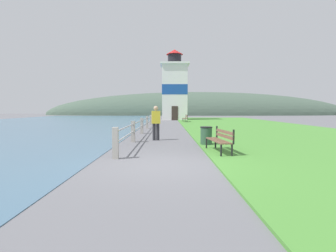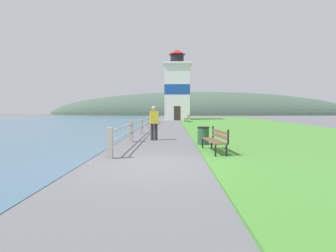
{
  "view_description": "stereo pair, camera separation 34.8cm",
  "coord_description": "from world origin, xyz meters",
  "px_view_note": "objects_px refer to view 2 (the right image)",
  "views": [
    {
      "loc": [
        0.22,
        -7.42,
        1.63
      ],
      "look_at": [
        0.2,
        12.67,
        0.3
      ],
      "focal_mm": 28.0,
      "sensor_mm": 36.0,
      "label": 1
    },
    {
      "loc": [
        0.57,
        -7.42,
        1.63
      ],
      "look_at": [
        0.2,
        12.67,
        0.3
      ],
      "focal_mm": 28.0,
      "sensor_mm": 36.0,
      "label": 2
    }
  ],
  "objects_px": {
    "park_bench_near": "(216,139)",
    "trash_bin": "(203,136)",
    "lighthouse": "(177,89)",
    "person_strolling": "(154,122)",
    "park_bench_midway": "(187,118)"
  },
  "relations": [
    {
      "from": "park_bench_midway",
      "to": "lighthouse",
      "type": "height_order",
      "value": "lighthouse"
    },
    {
      "from": "park_bench_near",
      "to": "lighthouse",
      "type": "distance_m",
      "value": 29.45
    },
    {
      "from": "park_bench_midway",
      "to": "trash_bin",
      "type": "distance_m",
      "value": 20.14
    },
    {
      "from": "park_bench_near",
      "to": "trash_bin",
      "type": "xyz_separation_m",
      "value": [
        -0.23,
        1.99,
        -0.12
      ]
    },
    {
      "from": "person_strolling",
      "to": "trash_bin",
      "type": "xyz_separation_m",
      "value": [
        2.31,
        -2.0,
        -0.54
      ]
    },
    {
      "from": "lighthouse",
      "to": "person_strolling",
      "type": "bearing_deg",
      "value": -93.58
    },
    {
      "from": "lighthouse",
      "to": "trash_bin",
      "type": "xyz_separation_m",
      "value": [
        0.73,
        -27.18,
        -4.1
      ]
    },
    {
      "from": "trash_bin",
      "to": "park_bench_midway",
      "type": "bearing_deg",
      "value": 88.82
    },
    {
      "from": "park_bench_midway",
      "to": "lighthouse",
      "type": "relative_size",
      "value": 0.19
    },
    {
      "from": "lighthouse",
      "to": "park_bench_midway",
      "type": "bearing_deg",
      "value": -80.77
    },
    {
      "from": "park_bench_near",
      "to": "lighthouse",
      "type": "bearing_deg",
      "value": -94.88
    },
    {
      "from": "park_bench_near",
      "to": "lighthouse",
      "type": "xyz_separation_m",
      "value": [
        -0.96,
        29.17,
        3.98
      ]
    },
    {
      "from": "park_bench_near",
      "to": "trash_bin",
      "type": "distance_m",
      "value": 2.01
    },
    {
      "from": "park_bench_near",
      "to": "lighthouse",
      "type": "relative_size",
      "value": 0.19
    },
    {
      "from": "park_bench_midway",
      "to": "park_bench_near",
      "type": "bearing_deg",
      "value": 87.43
    }
  ]
}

